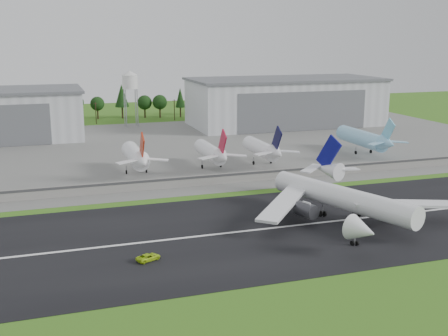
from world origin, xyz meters
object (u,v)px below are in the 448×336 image
object	(u,v)px
parked_jet_red_a	(137,157)
parked_jet_red_b	(212,153)
ground_vehicle	(148,257)
parked_jet_navy	(264,149)
parked_jet_skyblue	(366,139)
main_airliner	(342,203)

from	to	relation	value
parked_jet_red_a	parked_jet_red_b	distance (m)	27.30
parked_jet_red_b	ground_vehicle	bearing A→B (deg)	-116.08
parked_jet_red_a	parked_jet_red_b	xyz separation A→B (m)	(27.30, -0.05, -0.33)
parked_jet_red_b	parked_jet_red_a	bearing A→B (deg)	179.89
parked_jet_navy	parked_jet_skyblue	size ratio (longest dim) A/B	0.84
parked_jet_red_a	parked_jet_navy	xyz separation A→B (m)	(47.21, -0.04, -0.25)
main_airliner	parked_jet_navy	distance (m)	67.19
main_airliner	parked_jet_navy	world-z (taller)	main_airliner
parked_jet_navy	parked_jet_red_b	bearing A→B (deg)	-179.96
parked_jet_red_b	parked_jet_skyblue	size ratio (longest dim) A/B	0.84
parked_jet_navy	parked_jet_skyblue	xyz separation A→B (m)	(46.33, 5.06, 0.37)
ground_vehicle	parked_jet_navy	size ratio (longest dim) A/B	0.17
main_airliner	parked_jet_red_a	xyz separation A→B (m)	(-41.71, 66.99, 1.44)
ground_vehicle	parked_jet_navy	distance (m)	96.91
main_airliner	parked_jet_red_b	size ratio (longest dim) A/B	1.84
parked_jet_navy	parked_jet_skyblue	distance (m)	46.60
main_airliner	parked_jet_skyblue	distance (m)	88.74
ground_vehicle	parked_jet_red_b	size ratio (longest dim) A/B	0.17
ground_vehicle	parked_jet_navy	world-z (taller)	parked_jet_navy
parked_jet_red_b	main_airliner	bearing A→B (deg)	-77.85
ground_vehicle	main_airliner	bearing A→B (deg)	-102.26
parked_jet_red_b	parked_jet_navy	size ratio (longest dim) A/B	1.00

